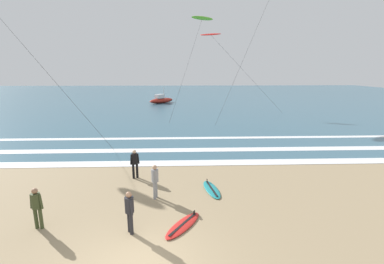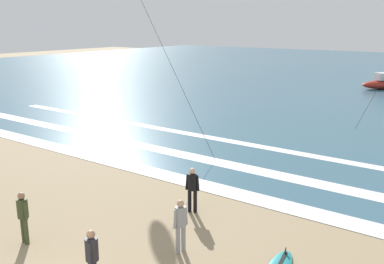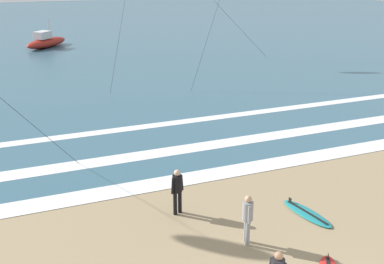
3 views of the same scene
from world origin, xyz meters
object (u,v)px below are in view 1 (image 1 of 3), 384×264
(surfer_right_near, at_px, (37,205))
(kite_lime_high_right, at_px, (202,19))
(surfer_mid_group, at_px, (135,161))
(surfer_foreground_main, at_px, (129,209))
(surfboard_near_water, at_px, (212,189))
(surfer_left_far, at_px, (155,179))
(kite_red_low_near, at_px, (211,35))
(surfboard_left_pile, at_px, (183,225))
(offshore_boat, at_px, (161,100))

(surfer_right_near, relative_size, kite_lime_high_right, 0.13)
(surfer_mid_group, xyz_separation_m, surfer_foreground_main, (0.68, -5.08, 0.00))
(surfboard_near_water, distance_m, kite_lime_high_right, 25.68)
(surfboard_near_water, bearing_deg, surfer_foreground_main, -134.00)
(surfer_left_far, xyz_separation_m, kite_lime_high_right, (3.78, 23.50, 10.92))
(surfer_right_near, distance_m, kite_lime_high_right, 29.07)
(surfer_mid_group, relative_size, kite_lime_high_right, 0.13)
(kite_red_low_near, bearing_deg, surfer_right_near, -107.04)
(kite_red_low_near, height_order, kite_lime_high_right, kite_lime_high_right)
(surfer_left_far, xyz_separation_m, surfboard_near_water, (2.66, 0.74, -0.91))
(surfboard_left_pile, bearing_deg, surfer_foreground_main, -169.32)
(surfer_foreground_main, xyz_separation_m, surfer_left_far, (0.63, 2.68, 0.00))
(kite_lime_high_right, xyz_separation_m, offshore_boat, (-6.30, 13.35, -11.33))
(kite_lime_high_right, bearing_deg, offshore_boat, 115.25)
(surfer_right_near, xyz_separation_m, kite_red_low_near, (9.47, 30.90, 9.69))
(surfer_foreground_main, height_order, offshore_boat, offshore_boat)
(offshore_boat, bearing_deg, surfer_left_far, -86.09)
(kite_red_low_near, xyz_separation_m, offshore_boat, (-7.91, 8.22, -10.10))
(surfer_foreground_main, bearing_deg, surfer_left_far, 76.68)
(surfboard_near_water, bearing_deg, surfer_mid_group, 157.34)
(surfer_right_near, height_order, offshore_boat, offshore_boat)
(surfer_foreground_main, xyz_separation_m, surfboard_left_pile, (1.89, 0.36, -0.91))
(surfboard_left_pile, xyz_separation_m, kite_red_low_near, (4.14, 30.96, 10.61))
(surfer_left_far, bearing_deg, surfboard_left_pile, -61.65)
(surfer_foreground_main, distance_m, kite_red_low_near, 33.33)
(kite_red_low_near, bearing_deg, surfboard_near_water, -95.60)
(surfer_foreground_main, xyz_separation_m, offshore_boat, (-1.88, 39.54, -0.40))
(surfer_foreground_main, bearing_deg, surfboard_left_pile, 10.68)
(surfer_right_near, bearing_deg, kite_lime_high_right, 73.04)
(surfer_right_near, height_order, surfboard_near_water, surfer_right_near)
(kite_red_low_near, bearing_deg, kite_lime_high_right, -107.47)
(surfer_foreground_main, height_order, kite_lime_high_right, kite_lime_high_right)
(surfer_left_far, bearing_deg, surfboard_near_water, 15.45)
(surfer_foreground_main, xyz_separation_m, kite_lime_high_right, (4.42, 26.18, 10.92))
(surfer_mid_group, bearing_deg, kite_red_low_near, 75.65)
(surfer_right_near, xyz_separation_m, surfboard_left_pile, (5.33, -0.06, -0.91))
(surfboard_near_water, bearing_deg, surfboard_left_pile, -114.76)
(surfer_left_far, relative_size, offshore_boat, 0.33)
(surfer_right_near, bearing_deg, surfer_foreground_main, -6.91)
(surfer_mid_group, distance_m, surfboard_left_pile, 5.45)
(surfboard_left_pile, xyz_separation_m, surfboard_near_water, (1.41, 3.06, 0.00))
(surfer_mid_group, bearing_deg, surfboard_near_water, -22.66)
(surfboard_left_pile, relative_size, offshore_boat, 0.43)
(surfer_mid_group, relative_size, offshore_boat, 0.33)
(surfer_foreground_main, height_order, surfboard_left_pile, surfer_foreground_main)
(surfer_mid_group, distance_m, surfer_foreground_main, 5.12)
(kite_red_low_near, bearing_deg, offshore_boat, 133.91)
(surfer_mid_group, xyz_separation_m, offshore_boat, (-1.20, 34.46, -0.40))
(surfer_mid_group, relative_size, surfboard_near_water, 0.74)
(surfer_mid_group, distance_m, kite_red_low_near, 28.77)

